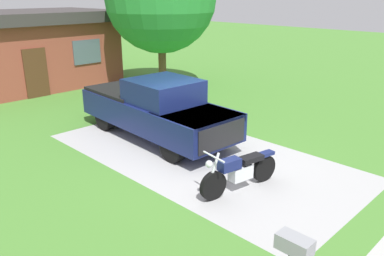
% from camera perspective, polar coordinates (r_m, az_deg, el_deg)
% --- Properties ---
extents(ground_plane, '(80.00, 80.00, 0.00)m').
position_cam_1_polar(ground_plane, '(10.91, 1.06, -4.03)').
color(ground_plane, '#467E2F').
extents(driveway_pad, '(4.46, 8.85, 0.01)m').
position_cam_1_polar(driveway_pad, '(10.90, 1.06, -4.02)').
color(driveway_pad, '#A2A2A2').
rests_on(driveway_pad, ground).
extents(motorcycle, '(2.20, 0.75, 1.09)m').
position_cam_1_polar(motorcycle, '(8.95, 6.97, -6.29)').
color(motorcycle, black).
rests_on(motorcycle, ground).
extents(pickup_truck, '(2.26, 5.71, 1.90)m').
position_cam_1_polar(pickup_truck, '(12.06, -5.45, 3.00)').
color(pickup_truck, black).
rests_on(pickup_truck, ground).
extents(mailbox, '(0.26, 0.48, 1.26)m').
position_cam_1_polar(mailbox, '(5.66, 14.65, -17.56)').
color(mailbox, '#4C3823').
rests_on(mailbox, ground).
extents(neighbor_house, '(9.60, 5.60, 3.50)m').
position_cam_1_polar(neighbor_house, '(20.26, -25.12, 10.34)').
color(neighbor_house, brown).
rests_on(neighbor_house, ground).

